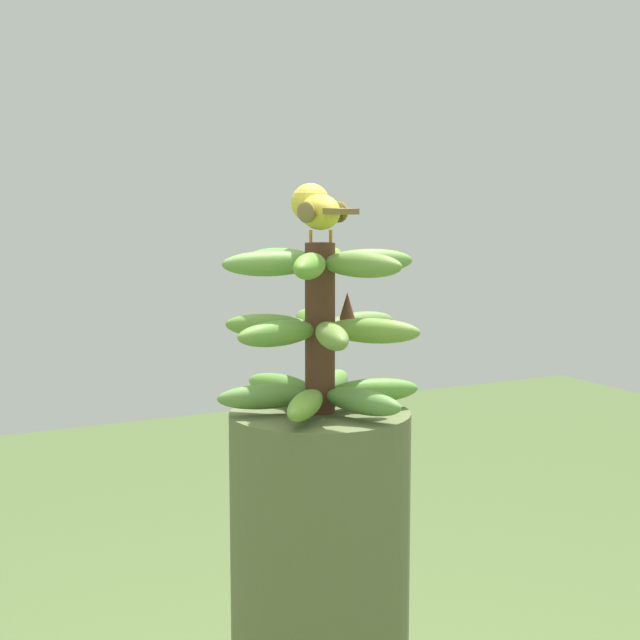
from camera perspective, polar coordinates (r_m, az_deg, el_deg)
banana_bunch at (r=1.50m, az=0.03°, el=-0.46°), size 0.31×0.31×0.25m
perched_bird at (r=1.51m, az=-0.18°, el=6.31°), size 0.07×0.23×0.09m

